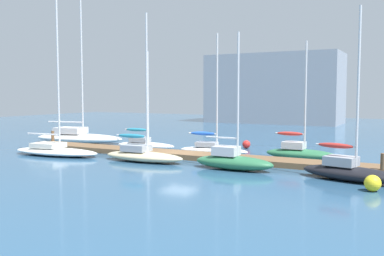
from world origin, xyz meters
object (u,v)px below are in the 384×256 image
object	(u,v)px
sailboat_2	(145,143)
sailboat_4	(212,147)
sailboat_0	(78,136)
sailboat_6	(300,152)
sailboat_7	(349,170)
sailboat_5	(233,160)
mooring_buoy_yellow	(373,183)
harbor_building_distant	(274,89)
sailboat_3	(143,154)
mooring_buoy_red	(246,144)
sailboat_1	(55,149)

from	to	relation	value
sailboat_2	sailboat_4	world-z (taller)	sailboat_4
sailboat_0	sailboat_6	size ratio (longest dim) A/B	1.75
sailboat_2	sailboat_7	world-z (taller)	sailboat_7
sailboat_5	mooring_buoy_yellow	size ratio (longest dim) A/B	10.56
mooring_buoy_yellow	sailboat_6	bearing A→B (deg)	123.74
sailboat_7	harbor_building_distant	world-z (taller)	harbor_building_distant
harbor_building_distant	sailboat_0	bearing A→B (deg)	-101.40
sailboat_3	sailboat_0	bearing A→B (deg)	150.20
sailboat_3	sailboat_4	bearing A→B (deg)	63.21
mooring_buoy_red	harbor_building_distant	bearing A→B (deg)	103.79
sailboat_3	mooring_buoy_red	world-z (taller)	sailboat_3
sailboat_2	mooring_buoy_red	size ratio (longest dim) A/B	11.91
sailboat_3	harbor_building_distant	bearing A→B (deg)	94.70
sailboat_1	sailboat_7	bearing A→B (deg)	-4.26
sailboat_7	sailboat_0	bearing A→B (deg)	178.09
mooring_buoy_yellow	sailboat_3	bearing A→B (deg)	171.00
sailboat_2	sailboat_4	size ratio (longest dim) A/B	0.89
sailboat_4	sailboat_6	xyz separation A→B (m)	(6.60, 0.47, 0.04)
sailboat_2	harbor_building_distant	bearing A→B (deg)	85.30
sailboat_2	sailboat_3	bearing A→B (deg)	-62.49
sailboat_4	harbor_building_distant	distance (m)	38.76
sailboat_4	sailboat_5	size ratio (longest dim) A/B	1.11
sailboat_0	mooring_buoy_red	size ratio (longest dim) A/B	21.24
mooring_buoy_red	mooring_buoy_yellow	world-z (taller)	mooring_buoy_yellow
sailboat_2	mooring_buoy_yellow	size ratio (longest dim) A/B	10.36
sailboat_2	sailboat_3	world-z (taller)	sailboat_3
harbor_building_distant	sailboat_3	bearing A→B (deg)	-84.07
sailboat_6	sailboat_0	bearing A→B (deg)	179.69
sailboat_4	sailboat_6	size ratio (longest dim) A/B	1.11
sailboat_6	harbor_building_distant	xyz separation A→B (m)	(-13.74, 37.30, 4.91)
sailboat_3	sailboat_7	bearing A→B (deg)	-1.87
harbor_building_distant	mooring_buoy_yellow	bearing A→B (deg)	-67.06
sailboat_1	sailboat_3	bearing A→B (deg)	-0.79
sailboat_6	mooring_buoy_red	xyz separation A→B (m)	(-5.62, 4.18, -0.22)
sailboat_5	sailboat_6	bearing A→B (deg)	67.55
sailboat_7	mooring_buoy_yellow	xyz separation A→B (m)	(1.38, -2.20, -0.18)
sailboat_1	mooring_buoy_red	world-z (taller)	sailboat_1
sailboat_7	mooring_buoy_yellow	size ratio (longest dim) A/B	11.66
sailboat_4	sailboat_5	distance (m)	6.86
harbor_building_distant	sailboat_5	bearing A→B (deg)	-75.53
sailboat_4	sailboat_6	bearing A→B (deg)	-2.23
sailboat_4	sailboat_7	xyz separation A→B (m)	(10.80, -5.68, 0.05)
sailboat_1	sailboat_3	xyz separation A→B (m)	(7.55, 0.63, 0.08)
sailboat_3	sailboat_5	bearing A→B (deg)	-1.36
mooring_buoy_red	sailboat_1	bearing A→B (deg)	-135.96
sailboat_1	sailboat_0	bearing A→B (deg)	115.95
mooring_buoy_yellow	sailboat_2	bearing A→B (deg)	156.61
mooring_buoy_red	sailboat_4	bearing A→B (deg)	-101.95
sailboat_6	mooring_buoy_yellow	bearing A→B (deg)	-55.25
sailboat_3	harbor_building_distant	world-z (taller)	harbor_building_distant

